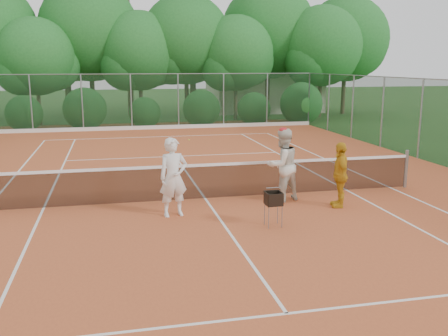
# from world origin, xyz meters

# --- Properties ---
(ground) EXTENTS (120.00, 120.00, 0.00)m
(ground) POSITION_xyz_m (0.00, 0.00, 0.00)
(ground) COLOR #224B1A
(ground) RESTS_ON ground
(clay_court) EXTENTS (18.00, 36.00, 0.02)m
(clay_court) POSITION_xyz_m (0.00, 0.00, 0.01)
(clay_court) COLOR #BC552B
(clay_court) RESTS_ON ground
(club_building) EXTENTS (8.00, 5.00, 3.00)m
(club_building) POSITION_xyz_m (9.00, 24.00, 1.50)
(club_building) COLOR beige
(club_building) RESTS_ON ground
(tennis_net) EXTENTS (11.97, 0.10, 1.10)m
(tennis_net) POSITION_xyz_m (0.00, 0.00, 0.53)
(tennis_net) COLOR gray
(tennis_net) RESTS_ON clay_court
(player_white) EXTENTS (0.75, 0.57, 1.87)m
(player_white) POSITION_xyz_m (-1.00, -1.29, 0.95)
(player_white) COLOR white
(player_white) RESTS_ON clay_court
(player_center_grp) EXTENTS (1.12, 1.00, 1.94)m
(player_center_grp) POSITION_xyz_m (1.94, -0.59, 0.98)
(player_center_grp) COLOR silver
(player_center_grp) RESTS_ON clay_court
(player_yellow) EXTENTS (0.64, 1.04, 1.65)m
(player_yellow) POSITION_xyz_m (3.16, -1.43, 0.84)
(player_yellow) COLOR gold
(player_yellow) RESTS_ON clay_court
(ball_hopper) EXTENTS (0.34, 0.34, 0.78)m
(ball_hopper) POSITION_xyz_m (1.05, -2.56, 0.64)
(ball_hopper) COLOR gray
(ball_hopper) RESTS_ON clay_court
(stray_ball_a) EXTENTS (0.07, 0.07, 0.07)m
(stray_ball_a) POSITION_xyz_m (1.15, 10.37, 0.05)
(stray_ball_a) COLOR #C6E234
(stray_ball_a) RESTS_ON clay_court
(stray_ball_b) EXTENTS (0.07, 0.07, 0.07)m
(stray_ball_b) POSITION_xyz_m (0.42, 10.85, 0.05)
(stray_ball_b) COLOR yellow
(stray_ball_b) RESTS_ON clay_court
(stray_ball_c) EXTENTS (0.07, 0.07, 0.07)m
(stray_ball_c) POSITION_xyz_m (5.29, 8.48, 0.05)
(stray_ball_c) COLOR gold
(stray_ball_c) RESTS_ON clay_court
(court_markings) EXTENTS (11.03, 23.83, 0.01)m
(court_markings) POSITION_xyz_m (0.00, 0.00, 0.02)
(court_markings) COLOR white
(court_markings) RESTS_ON clay_court
(fence_back) EXTENTS (18.07, 0.07, 3.00)m
(fence_back) POSITION_xyz_m (0.00, 15.00, 1.52)
(fence_back) COLOR #19381E
(fence_back) RESTS_ON clay_court
(tropical_treeline) EXTENTS (32.10, 8.49, 15.03)m
(tropical_treeline) POSITION_xyz_m (1.43, 20.22, 5.11)
(tropical_treeline) COLOR brown
(tropical_treeline) RESTS_ON ground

